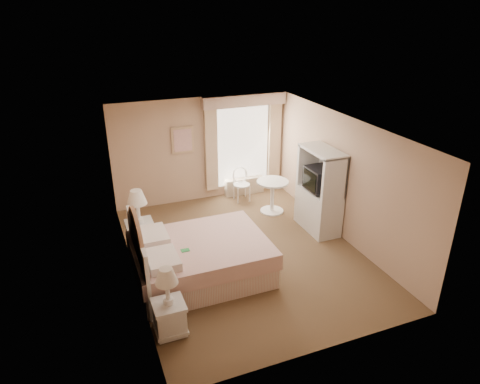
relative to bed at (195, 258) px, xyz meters
name	(u,v)px	position (x,y,z in m)	size (l,w,h in m)	color
room	(245,194)	(1.11, 0.42, 0.87)	(4.21, 5.51, 2.51)	brown
window	(244,142)	(2.16, 3.08, 0.96)	(2.05, 0.22, 2.51)	white
framed_art	(183,140)	(0.66, 3.14, 1.17)	(0.52, 0.04, 0.62)	tan
bed	(195,258)	(0.00, 0.00, 0.00)	(2.29, 1.80, 1.59)	tan
nightstand_near	(169,310)	(-0.73, -1.21, 0.03)	(0.45, 0.45, 1.10)	silver
nightstand_far	(140,229)	(-0.73, 1.25, 0.09)	(0.52, 0.52, 1.26)	silver
round_table	(272,191)	(2.37, 1.86, 0.13)	(0.72, 0.72, 0.76)	white
cafe_chair	(241,182)	(1.95, 2.75, 0.09)	(0.40, 0.40, 0.81)	white
armoire	(319,197)	(2.92, 0.76, 0.36)	(0.54, 1.07, 1.79)	silver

